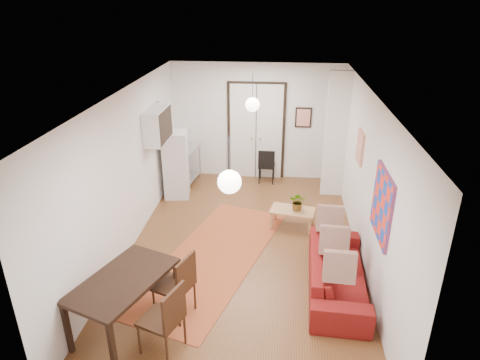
# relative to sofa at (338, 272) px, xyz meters

# --- Properties ---
(floor) EXTENTS (7.00, 7.00, 0.00)m
(floor) POSITION_rel_sofa_xyz_m (-1.60, 1.04, -0.33)
(floor) COLOR brown
(floor) RESTS_ON ground
(ceiling) EXTENTS (4.20, 7.00, 0.02)m
(ceiling) POSITION_rel_sofa_xyz_m (-1.60, 1.04, 2.57)
(ceiling) COLOR white
(ceiling) RESTS_ON wall_back
(wall_back) EXTENTS (4.20, 0.02, 2.90)m
(wall_back) POSITION_rel_sofa_xyz_m (-1.60, 4.54, 1.12)
(wall_back) COLOR silver
(wall_back) RESTS_ON floor
(wall_front) EXTENTS (4.20, 0.02, 2.90)m
(wall_front) POSITION_rel_sofa_xyz_m (-1.60, -2.46, 1.12)
(wall_front) COLOR silver
(wall_front) RESTS_ON floor
(wall_left) EXTENTS (0.02, 7.00, 2.90)m
(wall_left) POSITION_rel_sofa_xyz_m (-3.70, 1.04, 1.12)
(wall_left) COLOR silver
(wall_left) RESTS_ON floor
(wall_right) EXTENTS (0.02, 7.00, 2.90)m
(wall_right) POSITION_rel_sofa_xyz_m (0.50, 1.04, 1.12)
(wall_right) COLOR silver
(wall_right) RESTS_ON floor
(double_doors) EXTENTS (1.44, 0.06, 2.50)m
(double_doors) POSITION_rel_sofa_xyz_m (-1.60, 4.50, 0.87)
(double_doors) COLOR silver
(double_doors) RESTS_ON wall_back
(stub_partition) EXTENTS (0.50, 0.10, 2.90)m
(stub_partition) POSITION_rel_sofa_xyz_m (0.25, 3.59, 1.12)
(stub_partition) COLOR silver
(stub_partition) RESTS_ON floor
(wall_cabinet) EXTENTS (0.35, 1.00, 0.70)m
(wall_cabinet) POSITION_rel_sofa_xyz_m (-3.52, 2.54, 1.57)
(wall_cabinet) COLOR white
(wall_cabinet) RESTS_ON wall_left
(painting_popart) EXTENTS (0.05, 1.00, 1.00)m
(painting_popart) POSITION_rel_sofa_xyz_m (0.48, -0.21, 1.32)
(painting_popart) COLOR red
(painting_popart) RESTS_ON wall_right
(painting_abstract) EXTENTS (0.05, 0.50, 0.60)m
(painting_abstract) POSITION_rel_sofa_xyz_m (0.48, 1.84, 1.47)
(painting_abstract) COLOR #F7E8CE
(painting_abstract) RESTS_ON wall_right
(poster_back) EXTENTS (0.40, 0.03, 0.50)m
(poster_back) POSITION_rel_sofa_xyz_m (-0.45, 4.51, 1.27)
(poster_back) COLOR red
(poster_back) RESTS_ON wall_back
(print_left) EXTENTS (0.03, 0.44, 0.54)m
(print_left) POSITION_rel_sofa_xyz_m (-3.67, 3.04, 1.62)
(print_left) COLOR #965C3E
(print_left) RESTS_ON wall_left
(pendant_back) EXTENTS (0.30, 0.30, 0.80)m
(pendant_back) POSITION_rel_sofa_xyz_m (-1.60, 3.04, 1.92)
(pendant_back) COLOR white
(pendant_back) RESTS_ON ceiling
(pendant_front) EXTENTS (0.30, 0.30, 0.80)m
(pendant_front) POSITION_rel_sofa_xyz_m (-1.60, -0.96, 1.92)
(pendant_front) COLOR white
(pendant_front) RESTS_ON ceiling
(kilim_rug) EXTENTS (2.61, 4.29, 0.01)m
(kilim_rug) POSITION_rel_sofa_xyz_m (-2.12, 0.68, -0.32)
(kilim_rug) COLOR #A64629
(kilim_rug) RESTS_ON floor
(sofa) EXTENTS (2.27, 0.98, 0.65)m
(sofa) POSITION_rel_sofa_xyz_m (0.00, 0.00, 0.00)
(sofa) COLOR maroon
(sofa) RESTS_ON floor
(coffee_table) EXTENTS (0.95, 0.64, 0.39)m
(coffee_table) POSITION_rel_sofa_xyz_m (-0.68, 1.95, 0.01)
(coffee_table) COLOR tan
(coffee_table) RESTS_ON floor
(potted_plant) EXTENTS (0.39, 0.35, 0.38)m
(potted_plant) POSITION_rel_sofa_xyz_m (-0.58, 1.95, 0.25)
(potted_plant) COLOR #375E2A
(potted_plant) RESTS_ON coffee_table
(kitchen_counter) EXTENTS (0.79, 1.32, 0.96)m
(kitchen_counter) POSITION_rel_sofa_xyz_m (-3.35, 3.66, 0.30)
(kitchen_counter) COLOR silver
(kitchen_counter) RESTS_ON floor
(bowl) EXTENTS (0.27, 0.27, 0.06)m
(bowl) POSITION_rel_sofa_xyz_m (-3.35, 3.36, 0.66)
(bowl) COLOR beige
(bowl) RESTS_ON kitchen_counter
(soap_bottle) EXTENTS (0.11, 0.11, 0.20)m
(soap_bottle) POSITION_rel_sofa_xyz_m (-3.35, 3.91, 0.73)
(soap_bottle) COLOR teal
(soap_bottle) RESTS_ON kitchen_counter
(fridge) EXTENTS (0.62, 0.62, 1.56)m
(fridge) POSITION_rel_sofa_xyz_m (-3.35, 3.16, 0.45)
(fridge) COLOR silver
(fridge) RESTS_ON floor
(dining_table) EXTENTS (1.35, 1.72, 0.84)m
(dining_table) POSITION_rel_sofa_xyz_m (-3.05, -1.16, 0.42)
(dining_table) COLOR black
(dining_table) RESTS_ON floor
(dining_chair_near) EXTENTS (0.63, 0.77, 1.04)m
(dining_chair_near) POSITION_rel_sofa_xyz_m (-2.45, -0.71, 0.28)
(dining_chair_near) COLOR #392112
(dining_chair_near) RESTS_ON floor
(dining_chair_far) EXTENTS (0.63, 0.77, 1.04)m
(dining_chair_far) POSITION_rel_sofa_xyz_m (-2.45, -1.41, 0.28)
(dining_chair_far) COLOR #392112
(dining_chair_far) RESTS_ON floor
(black_side_chair) EXTENTS (0.41, 0.41, 0.88)m
(black_side_chair) POSITION_rel_sofa_xyz_m (-1.30, 4.27, 0.19)
(black_side_chair) COLOR black
(black_side_chair) RESTS_ON floor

